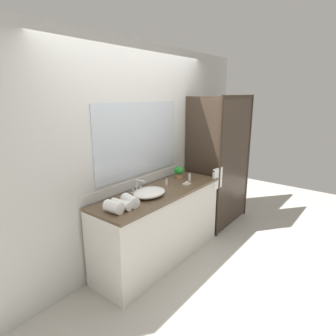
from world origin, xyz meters
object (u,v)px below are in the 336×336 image
object	(u,v)px
rolled_towel_middle	(121,204)
amenity_bottle_shampoo	(167,182)
rolled_towel_far_edge	(130,201)
amenity_bottle_conditioner	(189,177)
soap_dish	(187,183)
sink_basin	(149,192)
potted_plant	(179,172)
faucet	(138,188)
rolled_towel_near_edge	(114,207)

from	to	relation	value
rolled_towel_middle	amenity_bottle_shampoo	bearing A→B (deg)	7.38
rolled_towel_middle	rolled_towel_far_edge	distance (m)	0.11
rolled_towel_middle	amenity_bottle_conditioner	bearing A→B (deg)	-0.50
soap_dish	sink_basin	bearing A→B (deg)	171.20
potted_plant	soap_dish	world-z (taller)	potted_plant
potted_plant	rolled_towel_far_edge	xyz separation A→B (m)	(-1.10, -0.17, -0.04)
faucet	potted_plant	distance (m)	0.76
sink_basin	rolled_towel_far_edge	bearing A→B (deg)	-173.77
amenity_bottle_conditioner	amenity_bottle_shampoo	xyz separation A→B (m)	(-0.33, 0.12, -0.01)
rolled_towel_near_edge	rolled_towel_far_edge	distance (m)	0.22
soap_dish	rolled_towel_far_edge	bearing A→B (deg)	176.53
soap_dish	potted_plant	bearing A→B (deg)	55.86
rolled_towel_near_edge	rolled_towel_far_edge	size ratio (longest dim) A/B	0.88
sink_basin	potted_plant	world-z (taller)	potted_plant
potted_plant	rolled_towel_near_edge	bearing A→B (deg)	-172.59
amenity_bottle_shampoo	rolled_towel_near_edge	xyz separation A→B (m)	(-0.98, -0.13, 0.02)
amenity_bottle_shampoo	rolled_towel_middle	size ratio (longest dim) A/B	0.38
faucet	rolled_towel_near_edge	distance (m)	0.60
soap_dish	amenity_bottle_shampoo	size ratio (longest dim) A/B	1.19
amenity_bottle_conditioner	potted_plant	bearing A→B (deg)	90.98
faucet	amenity_bottle_shampoo	xyz separation A→B (m)	(0.43, -0.09, -0.02)
amenity_bottle_conditioner	rolled_towel_near_edge	bearing A→B (deg)	-179.87
potted_plant	amenity_bottle_conditioner	size ratio (longest dim) A/B	1.66
rolled_towel_near_edge	rolled_towel_middle	size ratio (longest dim) A/B	0.81
sink_basin	potted_plant	distance (m)	0.77
potted_plant	soap_dish	bearing A→B (deg)	-124.14
faucet	amenity_bottle_conditioner	size ratio (longest dim) A/B	1.70
amenity_bottle_conditioner	rolled_towel_middle	world-z (taller)	amenity_bottle_conditioner
soap_dish	amenity_bottle_shampoo	xyz separation A→B (m)	(-0.17, 0.18, 0.03)
amenity_bottle_conditioner	rolled_towel_middle	distance (m)	1.21
potted_plant	rolled_towel_far_edge	world-z (taller)	potted_plant
potted_plant	rolled_towel_near_edge	world-z (taller)	potted_plant
faucet	amenity_bottle_shampoo	world-z (taller)	faucet
rolled_towel_near_edge	rolled_towel_middle	bearing A→B (deg)	7.01
sink_basin	potted_plant	size ratio (longest dim) A/B	2.50
sink_basin	faucet	world-z (taller)	faucet
faucet	amenity_bottle_conditioner	world-z (taller)	faucet
sink_basin	faucet	size ratio (longest dim) A/B	2.43
potted_plant	rolled_towel_middle	size ratio (longest dim) A/B	0.74
faucet	soap_dish	distance (m)	0.66
rolled_towel_middle	rolled_towel_near_edge	bearing A→B (deg)	-172.99
soap_dish	rolled_towel_near_edge	bearing A→B (deg)	177.14
sink_basin	amenity_bottle_conditioner	distance (m)	0.76
potted_plant	rolled_towel_near_edge	xyz separation A→B (m)	(-1.32, -0.17, -0.03)
soap_dish	amenity_bottle_shampoo	world-z (taller)	amenity_bottle_shampoo
faucet	amenity_bottle_shampoo	size ratio (longest dim) A/B	2.03
sink_basin	amenity_bottle_conditioner	world-z (taller)	amenity_bottle_conditioner
faucet	amenity_bottle_conditioner	bearing A→B (deg)	-15.56
faucet	rolled_towel_far_edge	xyz separation A→B (m)	(-0.34, -0.22, 0.00)
sink_basin	soap_dish	world-z (taller)	sink_basin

